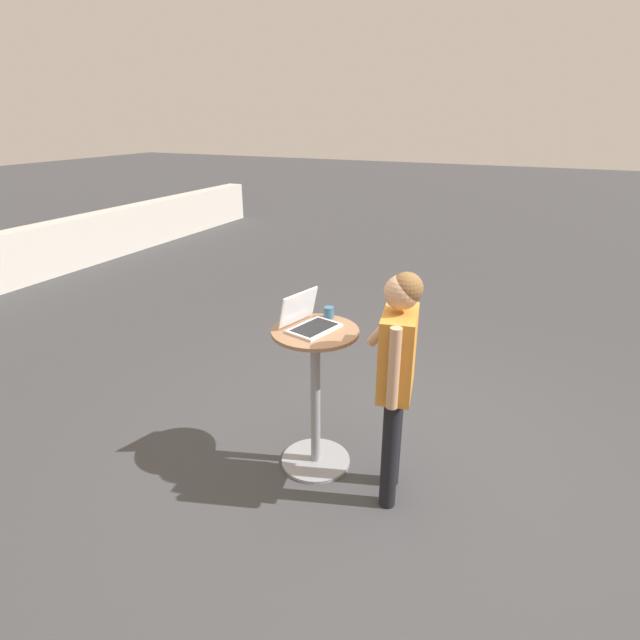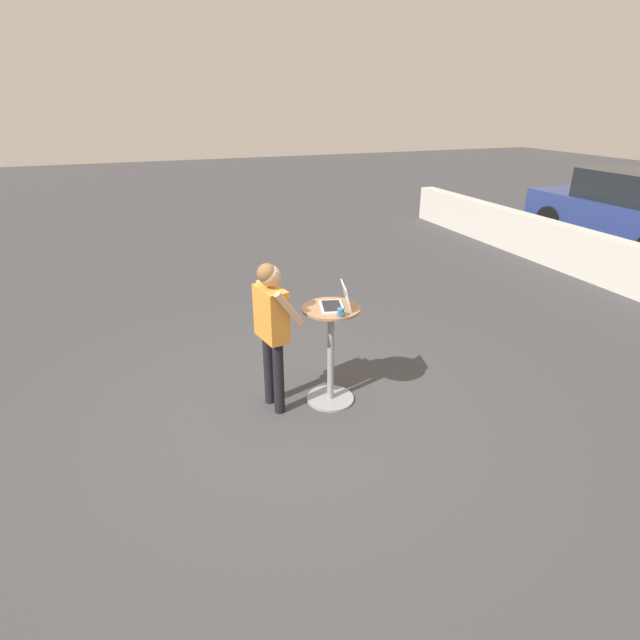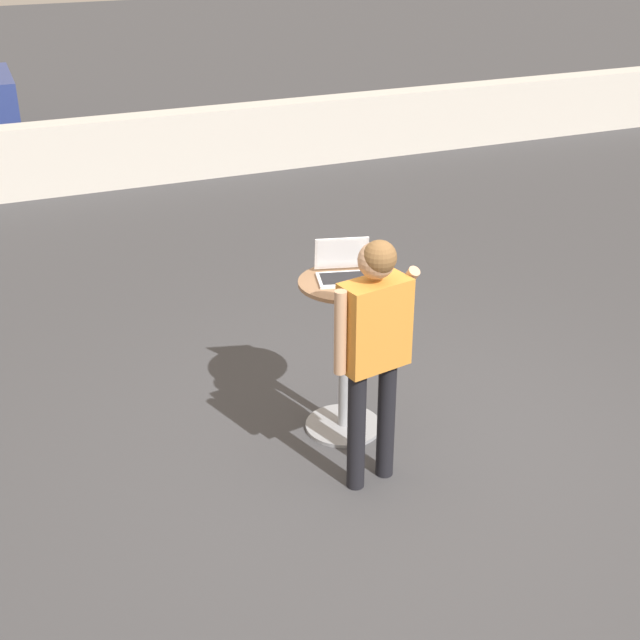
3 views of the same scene
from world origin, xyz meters
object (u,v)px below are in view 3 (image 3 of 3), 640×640
at_px(cafe_table, 344,349).
at_px(coffee_mug, 379,269).
at_px(standing_person, 374,336).
at_px(laptop, 344,269).

xyz_separation_m(cafe_table, coffee_mug, (0.24, 0.00, 0.53)).
distance_m(coffee_mug, standing_person, 0.70).
height_order(laptop, coffee_mug, laptop).
bearing_deg(standing_person, cafe_table, 81.64).
distance_m(laptop, standing_person, 0.68).
bearing_deg(cafe_table, laptop, 76.79).
relative_size(cafe_table, coffee_mug, 10.84).
relative_size(laptop, coffee_mug, 4.03).
relative_size(laptop, standing_person, 0.25).
height_order(cafe_table, coffee_mug, coffee_mug).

